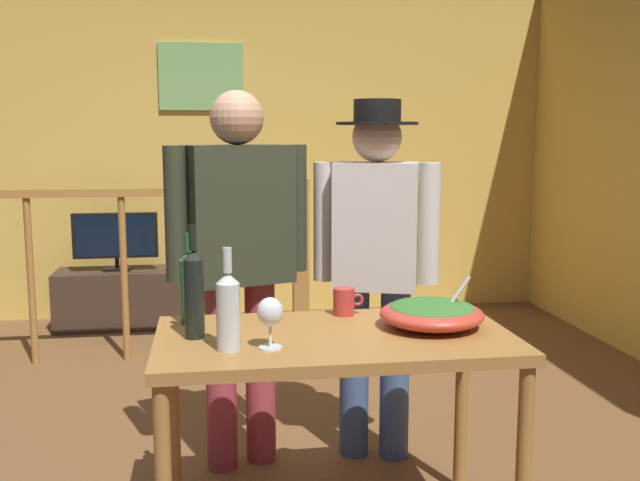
% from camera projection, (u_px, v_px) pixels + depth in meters
% --- Properties ---
extents(ground_plane, '(7.31, 7.31, 0.00)m').
position_uv_depth(ground_plane, '(245.00, 464.00, 3.19)').
color(ground_plane, brown).
extents(back_wall, '(5.21, 0.10, 2.73)m').
position_uv_depth(back_wall, '(225.00, 142.00, 5.74)').
color(back_wall, gold).
rests_on(back_wall, ground_plane).
extents(framed_picture, '(0.64, 0.03, 0.51)m').
position_uv_depth(framed_picture, '(201.00, 77.00, 5.59)').
color(framed_picture, '#76AE61').
extents(stair_railing, '(2.89, 0.10, 1.15)m').
position_uv_depth(stair_railing, '(155.00, 250.00, 4.60)').
color(stair_railing, '#9E6B33').
rests_on(stair_railing, ground_plane).
extents(tv_console, '(0.90, 0.40, 0.43)m').
position_uv_depth(tv_console, '(119.00, 298.00, 5.45)').
color(tv_console, '#38281E').
rests_on(tv_console, ground_plane).
extents(flat_screen_tv, '(0.61, 0.12, 0.43)m').
position_uv_depth(flat_screen_tv, '(115.00, 237.00, 5.35)').
color(flat_screen_tv, black).
rests_on(flat_screen_tv, tv_console).
extents(serving_table, '(1.21, 0.67, 0.76)m').
position_uv_depth(serving_table, '(335.00, 359.00, 2.50)').
color(serving_table, '#9E6B33').
rests_on(serving_table, ground_plane).
extents(salad_bowl, '(0.37, 0.37, 0.19)m').
position_uv_depth(salad_bowl, '(432.00, 313.00, 2.57)').
color(salad_bowl, '#CC3D2D').
rests_on(salad_bowl, serving_table).
extents(wine_glass, '(0.08, 0.08, 0.17)m').
position_uv_depth(wine_glass, '(270.00, 314.00, 2.30)').
color(wine_glass, silver).
rests_on(wine_glass, serving_table).
extents(wine_bottle_dark, '(0.07, 0.07, 0.38)m').
position_uv_depth(wine_bottle_dark, '(194.00, 292.00, 2.42)').
color(wine_bottle_dark, black).
rests_on(wine_bottle_dark, serving_table).
extents(wine_bottle_green, '(0.07, 0.07, 0.33)m').
position_uv_depth(wine_bottle_green, '(189.00, 286.00, 2.61)').
color(wine_bottle_green, '#1E5628').
rests_on(wine_bottle_green, serving_table).
extents(wine_bottle_clear, '(0.07, 0.07, 0.33)m').
position_uv_depth(wine_bottle_clear, '(228.00, 309.00, 2.28)').
color(wine_bottle_clear, silver).
rests_on(wine_bottle_clear, serving_table).
extents(mug_red, '(0.12, 0.08, 0.10)m').
position_uv_depth(mug_red, '(344.00, 301.00, 2.74)').
color(mug_red, '#B7332D').
rests_on(mug_red, serving_table).
extents(person_standing_left, '(0.60, 0.34, 1.61)m').
position_uv_depth(person_standing_left, '(239.00, 248.00, 3.06)').
color(person_standing_left, '#9E3842').
rests_on(person_standing_left, ground_plane).
extents(person_standing_right, '(0.52, 0.35, 1.57)m').
position_uv_depth(person_standing_right, '(376.00, 253.00, 3.16)').
color(person_standing_right, '#3D5684').
rests_on(person_standing_right, ground_plane).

